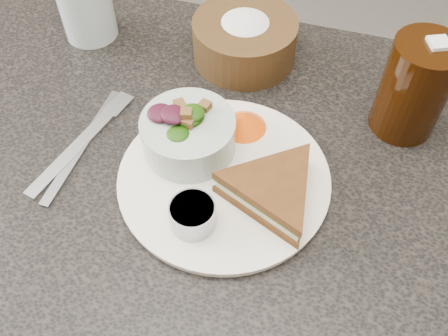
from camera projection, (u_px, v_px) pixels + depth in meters
dining_table at (209, 281)px, 0.98m from camera, size 1.00×0.70×0.75m
dinner_plate at (224, 179)px, 0.66m from camera, size 0.28×0.28×0.01m
sandwich at (273, 191)px, 0.62m from camera, size 0.20×0.20×0.04m
salad_bowl at (188, 130)px, 0.66m from camera, size 0.16×0.16×0.07m
dressing_ramekin at (193, 215)px, 0.60m from camera, size 0.07×0.07×0.03m
orange_wedge at (244, 120)px, 0.70m from camera, size 0.08×0.08×0.03m
fork at (77, 147)px, 0.70m from camera, size 0.06×0.19×0.01m
knife at (83, 144)px, 0.70m from camera, size 0.02×0.22×0.00m
bread_basket at (245, 34)px, 0.78m from camera, size 0.21×0.21×0.09m
cola_glass at (416, 84)px, 0.67m from camera, size 0.12×0.12×0.16m
water_glass at (84, 0)px, 0.80m from camera, size 0.11×0.11×0.13m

